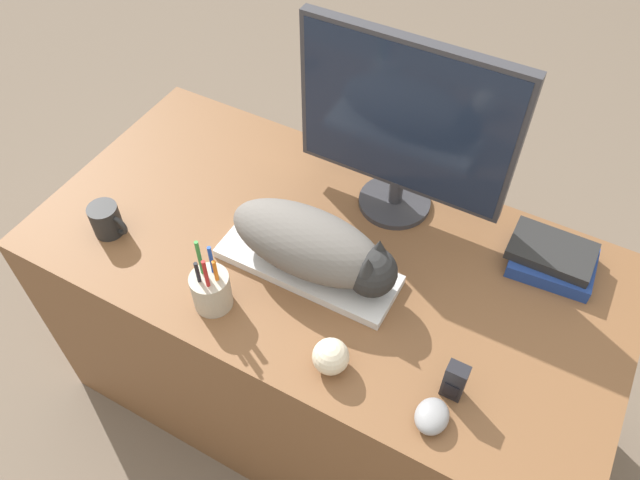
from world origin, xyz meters
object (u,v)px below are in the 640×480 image
object	(u,v)px
computer_mouse	(432,416)
baseball	(331,356)
pen_cup	(211,290)
monitor	(404,125)
phone	(455,381)
coffee_mug	(107,220)
book_stack	(552,258)
cat	(316,246)
keyboard	(308,266)

from	to	relation	value
computer_mouse	baseball	distance (m)	0.24
pen_cup	computer_mouse	bearing A→B (deg)	-2.87
monitor	pen_cup	size ratio (longest dim) A/B	2.67
computer_mouse	baseball	bearing A→B (deg)	176.95
baseball	phone	bearing A→B (deg)	14.63
computer_mouse	phone	bearing A→B (deg)	80.07
coffee_mug	book_stack	distance (m)	1.09
phone	computer_mouse	bearing A→B (deg)	-99.93
pen_cup	book_stack	bearing A→B (deg)	36.34
monitor	pen_cup	distance (m)	0.58
cat	computer_mouse	xyz separation A→B (m)	(0.38, -0.22, -0.08)
keyboard	baseball	world-z (taller)	baseball
cat	monitor	bearing A→B (deg)	76.80
keyboard	computer_mouse	distance (m)	0.46
computer_mouse	pen_cup	size ratio (longest dim) A/B	0.41
pen_cup	baseball	bearing A→B (deg)	-2.74
monitor	keyboard	bearing A→B (deg)	-107.44
coffee_mug	pen_cup	size ratio (longest dim) A/B	0.52
cat	book_stack	bearing A→B (deg)	30.87
cat	baseball	xyz separation A→B (m)	(0.15, -0.20, -0.06)
keyboard	monitor	world-z (taller)	monitor
coffee_mug	baseball	world-z (taller)	coffee_mug
monitor	book_stack	xyz separation A→B (m)	(0.41, -0.01, -0.24)
baseball	phone	size ratio (longest dim) A/B	0.78
cat	phone	bearing A→B (deg)	-19.31
cat	book_stack	distance (m)	0.57
baseball	cat	bearing A→B (deg)	125.87
coffee_mug	phone	distance (m)	0.91
keyboard	baseball	xyz separation A→B (m)	(0.17, -0.20, 0.03)
monitor	coffee_mug	xyz separation A→B (m)	(-0.59, -0.43, -0.22)
cat	computer_mouse	world-z (taller)	cat
cat	pen_cup	distance (m)	0.26
pen_cup	book_stack	xyz separation A→B (m)	(0.65, 0.48, -0.02)
keyboard	pen_cup	bearing A→B (deg)	-127.01
coffee_mug	baseball	bearing A→B (deg)	-5.95
cat	monitor	distance (m)	0.35
book_stack	coffee_mug	bearing A→B (deg)	-157.16
cat	monitor	size ratio (longest dim) A/B	0.78
monitor	cat	bearing A→B (deg)	-103.20
computer_mouse	book_stack	bearing A→B (deg)	78.64
computer_mouse	book_stack	world-z (taller)	book_stack
monitor	pen_cup	xyz separation A→B (m)	(-0.23, -0.48, -0.21)
monitor	book_stack	size ratio (longest dim) A/B	2.52
pen_cup	baseball	size ratio (longest dim) A/B	2.53
keyboard	pen_cup	world-z (taller)	pen_cup
monitor	pen_cup	world-z (taller)	monitor
book_stack	cat	bearing A→B (deg)	-149.13
pen_cup	cat	bearing A→B (deg)	48.69
coffee_mug	pen_cup	xyz separation A→B (m)	(0.35, -0.05, 0.01)
phone	book_stack	xyz separation A→B (m)	(0.09, 0.43, -0.02)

